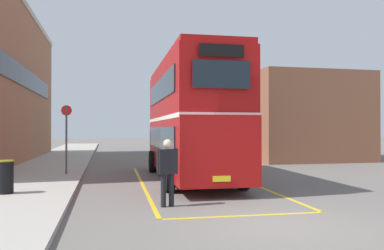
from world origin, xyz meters
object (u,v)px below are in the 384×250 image
Objects in this scene: single_deck_bus at (177,133)px; litter_bin at (5,177)px; pedestrian_boarding at (167,167)px; double_decker_bus at (190,117)px; bus_stop_sign at (66,133)px.

single_deck_bus reaches higher than litter_bin.
single_deck_bus reaches higher than pedestrian_boarding.
double_decker_bus is 5.79m from pedestrian_boarding.
pedestrian_boarding is (-4.84, -25.42, -0.60)m from single_deck_bus.
bus_stop_sign is at bearing 75.58° from litter_bin.
single_deck_bus is (3.10, 20.10, -0.87)m from double_decker_bus.
bus_stop_sign is at bearing 159.52° from double_decker_bus.
pedestrian_boarding reaches higher than litter_bin.
pedestrian_boarding is 5.03m from litter_bin.
litter_bin is 5.22m from bus_stop_sign.
bus_stop_sign is (-8.06, -18.25, 0.24)m from single_deck_bus.
pedestrian_boarding is 7.90m from bus_stop_sign.
single_deck_bus is at bearing 66.18° from bus_stop_sign.
pedestrian_boarding is at bearing -65.87° from bus_stop_sign.
litter_bin is (-9.32, -23.16, -1.00)m from single_deck_bus.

